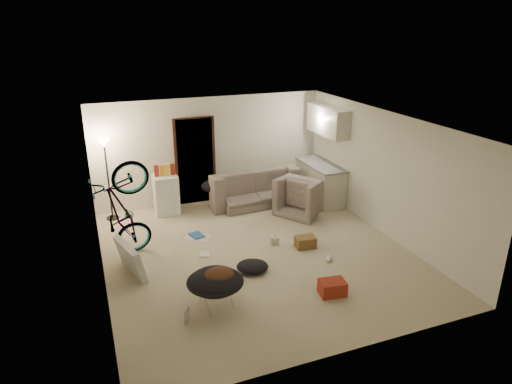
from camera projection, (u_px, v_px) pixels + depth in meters
name	position (u px, v px, depth m)	size (l,w,h in m)	color
floor	(256.00, 253.00, 8.65)	(5.50, 6.00, 0.02)	#C5B997
ceiling	(257.00, 122.00, 7.76)	(5.50, 6.00, 0.02)	white
wall_back	(211.00, 150.00, 10.83)	(5.50, 0.02, 2.50)	white
wall_front	(346.00, 272.00, 5.58)	(5.50, 0.02, 2.50)	white
wall_left	(95.00, 213.00, 7.27)	(0.02, 6.00, 2.50)	white
wall_right	(385.00, 174.00, 9.13)	(0.02, 6.00, 2.50)	white
doorway	(195.00, 161.00, 10.74)	(0.85, 0.10, 2.04)	black
door_trim	(195.00, 162.00, 10.71)	(0.97, 0.04, 2.10)	#331B12
floor_lamp	(106.00, 162.00, 9.68)	(0.28, 0.28, 1.81)	black
kitchen_counter	(320.00, 183.00, 11.05)	(0.60, 1.50, 0.88)	beige
counter_top	(321.00, 165.00, 10.89)	(0.64, 1.54, 0.04)	gray
kitchen_uppers	(328.00, 121.00, 10.56)	(0.38, 1.40, 0.65)	beige
sofa	(251.00, 190.00, 10.95)	(2.16, 0.85, 0.63)	#353C35
armchair	(305.00, 199.00, 10.40)	(0.98, 0.85, 0.63)	#353C35
bicycle	(125.00, 232.00, 8.33)	(0.67, 1.91, 1.01)	black
book_asset	(185.00, 325.00, 6.59)	(0.17, 0.23, 0.02)	maroon
mini_fridge	(166.00, 194.00, 10.30)	(0.53, 0.53, 0.89)	white
snack_box_0	(157.00, 172.00, 10.05)	(0.10, 0.07, 0.30)	maroon
snack_box_1	(162.00, 171.00, 10.09)	(0.10, 0.07, 0.30)	orange
snack_box_2	(167.00, 171.00, 10.13)	(0.10, 0.07, 0.30)	yellow
snack_box_3	(173.00, 170.00, 10.17)	(0.10, 0.07, 0.30)	maroon
saucer_chair	(215.00, 286.00, 6.89)	(0.87, 0.87, 0.62)	silver
hoodie	(219.00, 275.00, 6.81)	(0.48, 0.40, 0.22)	#492819
sofa_drape	(213.00, 186.00, 10.54)	(0.56, 0.46, 0.28)	black
tv_box	(130.00, 259.00, 7.81)	(0.11, 0.90, 0.60)	silver
drink_case_a	(305.00, 242.00, 8.82)	(0.38, 0.27, 0.22)	brown
drink_case_b	(332.00, 288.00, 7.30)	(0.41, 0.30, 0.24)	maroon
juicer	(275.00, 240.00, 8.93)	(0.17, 0.17, 0.24)	beige
newspaper	(198.00, 237.00, 9.28)	(0.40, 0.52, 0.01)	silver
book_blue	(197.00, 235.00, 9.31)	(0.23, 0.32, 0.03)	#2D5FA4
book_white	(204.00, 254.00, 8.57)	(0.18, 0.24, 0.02)	silver
shoe_1	(215.00, 206.00, 10.65)	(0.30, 0.12, 0.11)	slate
shoe_3	(236.00, 274.00, 7.83)	(0.25, 0.10, 0.09)	slate
shoe_4	(329.00, 258.00, 8.35)	(0.24, 0.10, 0.09)	white
clothes_lump_a	(252.00, 266.00, 7.98)	(0.56, 0.48, 0.18)	black
clothes_lump_b	(257.00, 197.00, 11.18)	(0.47, 0.40, 0.14)	black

